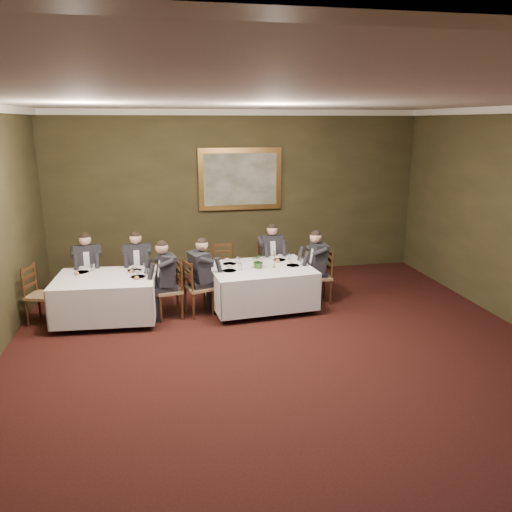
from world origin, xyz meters
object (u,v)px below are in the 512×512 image
object	(u,v)px
chair_main_backright	(270,276)
chair_main_endright	(319,287)
diner_sec_backright	(138,276)
candlestick	(274,258)
table_second	(106,295)
chair_sec_backleft	(90,289)
painting	(240,179)
diner_main_endright	(319,275)
diner_sec_backleft	(89,277)
diner_sec_endright	(169,289)
chair_sec_backright	(139,287)
chair_main_backleft	(223,280)
diner_main_backright	(271,265)
table_main	(261,284)
chair_main_endleft	(198,299)
diner_main_endleft	(199,286)
chair_sec_endright	(170,301)
centerpiece	(259,260)
chair_sec_endleft	(43,307)

from	to	relation	value
chair_main_backright	chair_main_endright	distance (m)	1.12
diner_sec_backright	candlestick	size ratio (longest dim) A/B	2.98
table_second	chair_sec_backleft	bearing A→B (deg)	114.22
chair_sec_backleft	diner_sec_backright	distance (m)	0.91
painting	diner_main_endright	bearing A→B (deg)	-62.52
table_second	diner_sec_backleft	size ratio (longest dim) A/B	1.28
chair_main_backright	diner_sec_backright	size ratio (longest dim) A/B	0.74
diner_sec_endright	chair_main_backright	bearing A→B (deg)	-71.01
chair_sec_backright	diner_sec_backleft	bearing A→B (deg)	-3.49
table_second	candlestick	size ratio (longest dim) A/B	3.82
candlestick	chair_main_backleft	bearing A→B (deg)	130.78
chair_main_endright	diner_sec_backright	bearing A→B (deg)	80.02
chair_main_backright	diner_sec_backright	xyz separation A→B (m)	(-2.55, -0.24, 0.23)
table_second	diner_sec_endright	bearing A→B (deg)	-3.46
diner_main_backright	candlestick	bearing A→B (deg)	75.82
table_main	diner_sec_backleft	bearing A→B (deg)	165.78
chair_main_endleft	chair_sec_backright	world-z (taller)	same
diner_sec_endright	painting	bearing A→B (deg)	-43.98
diner_main_endleft	diner_sec_backright	world-z (taller)	same
chair_main_backleft	candlestick	distance (m)	1.38
diner_main_endleft	chair_main_endright	bearing A→B (deg)	77.42
chair_sec_endright	candlestick	xyz separation A→B (m)	(1.84, 0.09, 0.65)
chair_main_backright	painting	xyz separation A→B (m)	(-0.39, 1.29, 1.79)
chair_main_backleft	diner_sec_backleft	world-z (taller)	diner_sec_backleft
table_second	painting	bearing A→B (deg)	41.35
chair_main_backleft	centerpiece	xyz separation A→B (m)	(0.52, -0.93, 0.63)
table_second	chair_sec_backright	distance (m)	0.97
chair_main_endright	chair_sec_backright	size ratio (longest dim) A/B	1.00
chair_main_endleft	diner_main_endleft	bearing A→B (deg)	90.00
diner_main_endleft	centerpiece	size ratio (longest dim) A/B	4.65
diner_sec_backright	chair_sec_endright	world-z (taller)	diner_sec_backright
chair_main_endright	diner_sec_endright	distance (m)	2.77
chair_main_backright	painting	world-z (taller)	painting
table_second	chair_main_endright	world-z (taller)	chair_main_endright
chair_main_backleft	diner_main_endright	bearing A→B (deg)	160.73
diner_sec_endright	centerpiece	distance (m)	1.63
table_main	diner_sec_endright	distance (m)	1.63
candlestick	chair_main_backright	bearing A→B (deg)	81.15
diner_main_backright	diner_main_endright	size ratio (longest dim) A/B	1.00
chair_main_endleft	chair_sec_backright	size ratio (longest dim) A/B	1.00
table_second	centerpiece	size ratio (longest dim) A/B	5.96
chair_main_endright	chair_sec_endleft	world-z (taller)	same
chair_main_endleft	chair_sec_backright	bearing A→B (deg)	-147.10
chair_sec_backright	candlestick	distance (m)	2.60
chair_main_endright	chair_sec_backleft	world-z (taller)	same
diner_main_endleft	diner_sec_endright	size ratio (longest dim) A/B	1.00
diner_main_backright	diner_main_endright	xyz separation A→B (m)	(0.72, -0.84, 0.00)
chair_sec_endright	table_main	bearing A→B (deg)	-94.60
diner_main_backright	centerpiece	distance (m)	1.17
diner_main_endright	diner_sec_backright	world-z (taller)	same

